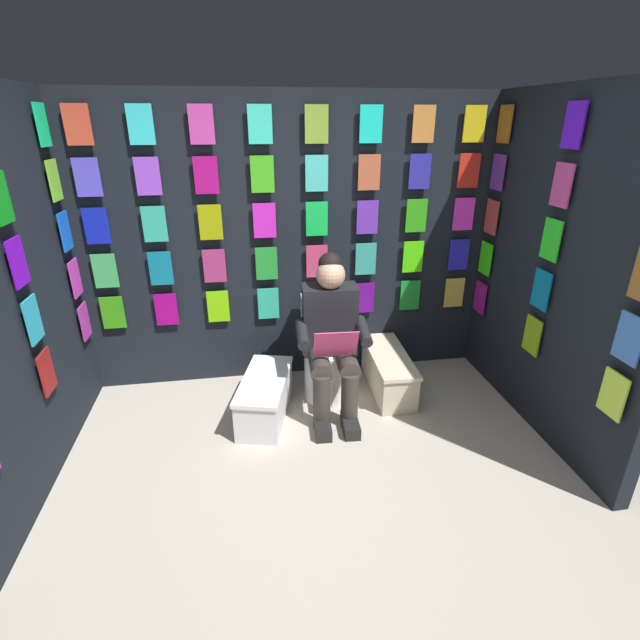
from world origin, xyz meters
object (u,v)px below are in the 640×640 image
(person_reading, at_px, (332,336))
(comic_longbox_far, at_px, (265,397))
(toilet, at_px, (327,355))
(comic_longbox_near, at_px, (388,371))

(person_reading, xyz_separation_m, comic_longbox_far, (0.50, 0.05, -0.44))
(toilet, relative_size, person_reading, 0.65)
(person_reading, bearing_deg, comic_longbox_far, 8.89)
(toilet, relative_size, comic_longbox_near, 0.95)
(toilet, height_order, comic_longbox_far, toilet)
(comic_longbox_near, bearing_deg, comic_longbox_far, 14.66)
(person_reading, height_order, comic_longbox_near, person_reading)
(toilet, xyz_separation_m, comic_longbox_far, (0.52, 0.27, -0.17))
(comic_longbox_far, bearing_deg, toilet, -137.39)
(toilet, distance_m, comic_longbox_far, 0.61)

